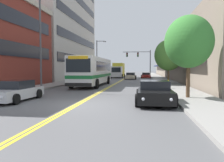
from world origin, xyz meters
TOP-DOWN VIEW (x-y plane):
  - ground_plane at (0.00, 37.00)m, footprint 240.00×240.00m
  - sidewalk_left at (-6.93, 37.00)m, footprint 2.86×106.00m
  - sidewalk_right at (6.93, 37.00)m, footprint 2.86×106.00m
  - centre_line at (0.00, 37.00)m, footprint 0.34×106.00m
  - office_tower_left at (-14.59, 30.24)m, footprint 12.08×25.85m
  - storefront_row_right at (12.58, 37.00)m, footprint 9.10×68.00m
  - city_bus at (-2.24, 13.67)m, footprint 2.93×11.95m
  - car_beige_parked_left_near at (-4.42, 27.14)m, footprint 2.12×4.83m
  - car_silver_parked_left_mid at (-4.26, 0.86)m, footprint 2.01×4.47m
  - car_navy_parked_left_far at (-4.35, 33.76)m, footprint 2.00×4.60m
  - car_black_parked_right_foreground at (4.28, 1.06)m, footprint 2.13×4.55m
  - car_red_parked_right_mid at (4.28, 36.10)m, footprint 2.07×4.18m
  - car_champagne_moving_lead at (1.32, 30.36)m, footprint 2.12×4.63m
  - box_truck at (-1.87, 37.50)m, footprint 2.54×7.90m
  - traffic_signal_mast at (3.11, 36.03)m, footprint 5.98×0.38m
  - street_lamp_left_near at (-5.09, 6.52)m, footprint 1.84×0.28m
  - street_lamp_left_far at (-5.04, 30.32)m, footprint 1.95×0.28m
  - street_tree_right_near at (6.48, 2.79)m, footprint 3.03×3.03m
  - street_tree_right_mid at (6.63, 14.95)m, footprint 3.33×3.33m
  - fire_hydrant at (5.95, 9.18)m, footprint 0.35×0.27m

SIDE VIEW (x-z plane):
  - ground_plane at x=0.00m, z-range 0.00..0.00m
  - centre_line at x=0.00m, z-range 0.00..0.01m
  - sidewalk_left at x=-6.93m, z-range 0.00..0.16m
  - sidewalk_right at x=6.93m, z-range 0.00..0.16m
  - car_red_parked_right_mid at x=4.28m, z-range -0.04..1.12m
  - fire_hydrant at x=5.95m, z-range 0.15..0.94m
  - car_beige_parked_left_near at x=-4.42m, z-range -0.03..1.18m
  - car_navy_parked_left_far at x=-4.35m, z-range -0.04..1.19m
  - car_silver_parked_left_mid at x=-4.26m, z-range -0.05..1.22m
  - car_champagne_moving_lead at x=1.32m, z-range -0.04..1.22m
  - car_black_parked_right_foreground at x=4.28m, z-range -0.04..1.26m
  - box_truck at x=-1.87m, z-range 0.01..3.27m
  - city_bus at x=-2.24m, z-range 0.21..3.43m
  - street_tree_right_mid at x=6.63m, z-range 0.96..6.24m
  - street_tree_right_near at x=6.48m, z-range 1.09..6.30m
  - storefront_row_right at x=12.58m, z-range 0.00..7.84m
  - traffic_signal_mast at x=3.11m, z-range 1.28..7.27m
  - street_lamp_left_far at x=-5.04m, z-range 0.70..8.20m
  - street_lamp_left_near at x=-5.09m, z-range 0.71..9.41m
  - office_tower_left at x=-14.59m, z-range 0.00..22.68m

